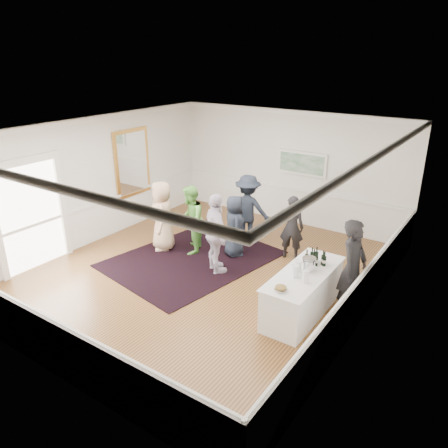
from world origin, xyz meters
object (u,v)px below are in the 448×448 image
Objects in this scene: guest_lilac at (216,234)px; guest_navy at (234,226)px; serving_table at (303,293)px; guest_dark_b at (292,227)px; guest_green at (190,220)px; ice_bucket at (309,264)px; guest_tan at (162,216)px; nut_bowl at (281,289)px; bartender at (352,269)px; guest_dark_a at (248,209)px.

guest_navy is (-0.15, 0.97, -0.16)m from guest_lilac.
guest_dark_b is (-1.26, 2.05, 0.35)m from serving_table.
guest_green reaches higher than ice_bucket.
guest_lilac is (-2.33, 0.46, 0.48)m from serving_table.
guest_lilac is 2.36m from ice_bucket.
guest_navy is at bearing 150.04° from serving_table.
guest_tan is at bearing 170.12° from serving_table.
guest_tan is at bearing 159.18° from nut_bowl.
guest_lilac is at bearing 37.42° from guest_green.
guest_tan reaches higher than guest_dark_b.
ice_bucket is at bearing 85.56° from nut_bowl.
bartender is 1.21× the size of guest_dark_b.
guest_lilac reaches higher than guest_dark_b.
guest_green reaches higher than nut_bowl.
guest_dark_b reaches higher than nut_bowl.
bartender is 3.34m from guest_navy.
nut_bowl is (4.08, -1.55, 0.02)m from guest_tan.
guest_tan is (-4.14, 0.72, 0.44)m from serving_table.
guest_green is at bearing 64.56° from guest_tan.
guest_navy is at bearing 84.29° from guest_dark_a.
serving_table is 1.01m from bartender.
ice_bucket is 1.14× the size of nut_bowl.
bartender is 8.32× the size of nut_bowl.
guest_navy is at bearing 152.73° from ice_bucket.
guest_tan is 2.17m from guest_dark_a.
nut_bowl is (3.38, -1.78, 0.05)m from guest_green.
guest_tan reaches higher than ice_bucket.
serving_table is 1.21× the size of guest_tan.
bartender reaches higher than guest_navy.
guest_tan reaches higher than serving_table.
guest_dark_a is 3.38m from ice_bucket.
guest_tan is 1.16× the size of guest_navy.
nut_bowl is at bearing -173.53° from guest_lilac.
serving_table is 2.88m from guest_navy.
bartender is at bearing 126.03° from guest_dark_b.
guest_green is 0.94× the size of guest_dark_a.
guest_tan is 0.98× the size of guest_dark_a.
bartender is at bearing 25.42° from ice_bucket.
guest_green is 1.55m from guest_dark_a.
guest_lilac is 1.17× the size of guest_dark_b.
nut_bowl is (-0.79, -1.31, -0.05)m from bartender.
guest_lilac reaches higher than ice_bucket.
guest_green is at bearing 12.12° from guest_lilac.
bartender is 1.26× the size of guest_navy.
ice_bucket is at bearing 108.04° from guest_dark_b.
guest_dark_a is at bearing 119.17° from guest_green.
bartender is 1.08× the size of guest_tan.
guest_navy is at bearing 87.51° from guest_green.
guest_dark_a is 1.19× the size of guest_navy.
guest_tan is (-4.87, 0.24, -0.07)m from bartender.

